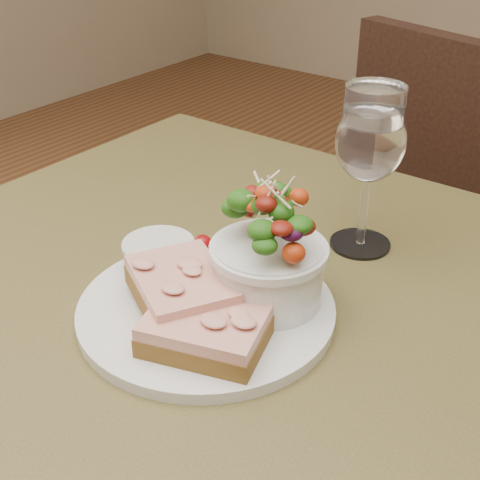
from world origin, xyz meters
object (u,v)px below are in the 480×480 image
Objects in this scene: chair_far at (471,322)px; salad_bowl at (269,247)px; sandwich_front at (205,331)px; sandwich_back at (181,288)px; wine_glass at (370,146)px; dinner_plate at (206,309)px; cafe_table at (214,372)px; ramekin at (159,256)px.

chair_far is 7.09× the size of salad_bowl.
sandwich_front is 0.90× the size of sandwich_back.
sandwich_back is at bearing -107.08° from wine_glass.
salad_bowl is at bearing 46.04° from dinner_plate.
cafe_table is 0.18m from salad_bowl.
chair_far is 3.57× the size of dinner_plate.
cafe_table is at bearing 119.63° from sandwich_back.
sandwich_front is at bearing -92.52° from salad_bowl.
sandwich_back is at bearing -29.44° from ramekin.
ramekin is at bearing 133.50° from sandwich_front.
cafe_table is 0.15m from ramekin.
chair_far is 0.91m from salad_bowl.
sandwich_back is at bearing 134.03° from sandwich_front.
sandwich_front is at bearing 0.96° from sandwich_back.
sandwich_back is at bearing 101.52° from chair_far.
dinner_plate is at bearing -104.93° from wine_glass.
ramekin is 0.25m from wine_glass.
chair_far is (0.07, 0.76, -0.36)m from cafe_table.
ramekin is at bearing -166.98° from salad_bowl.
wine_glass is (0.00, -0.57, 0.58)m from chair_far.
dinner_plate is 0.08m from ramekin.
wine_glass is (0.13, 0.19, 0.09)m from ramekin.
wine_glass is at bearing 55.65° from ramekin.
cafe_table is 4.57× the size of wine_glass.
sandwich_back reaches higher than cafe_table.
cafe_table is 3.17× the size of dinner_plate.
sandwich_back reaches higher than sandwich_front.
sandwich_back is at bearing -89.78° from cafe_table.
cafe_table is 0.89× the size of chair_far.
chair_far reaches higher than ramekin.
wine_glass reaches higher than chair_far.
salad_bowl is (0.12, 0.03, 0.04)m from ramekin.
sandwich_front is 0.10m from salad_bowl.
sandwich_front is at bearing -50.85° from dinner_plate.
dinner_plate is 1.99× the size of salad_bowl.
cafe_table is at bearing -163.34° from salad_bowl.
chair_far is at bearing 71.26° from sandwich_front.
chair_far is 7.25× the size of sandwich_front.
sandwich_front is (0.05, -0.07, 0.13)m from cafe_table.
salad_bowl reaches higher than sandwich_front.
wine_glass reaches higher than cafe_table.
cafe_table is 0.16m from sandwich_front.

